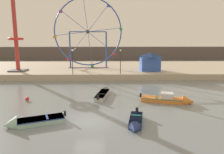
# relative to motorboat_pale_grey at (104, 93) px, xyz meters

# --- Properties ---
(ground_plane) EXTENTS (240.00, 240.00, 0.00)m
(ground_plane) POSITION_rel_motorboat_pale_grey_xyz_m (-1.06, -8.39, -0.25)
(ground_plane) COLOR slate
(quay_promenade) EXTENTS (110.00, 21.18, 1.07)m
(quay_promenade) POSITION_rel_motorboat_pale_grey_xyz_m (-1.06, 19.48, 0.29)
(quay_promenade) COLOR #B7A88E
(quay_promenade) RESTS_ON ground_plane
(distant_town_skyline) EXTENTS (140.00, 3.00, 4.40)m
(distant_town_skyline) POSITION_rel_motorboat_pale_grey_xyz_m (-1.06, 45.52, 1.95)
(distant_town_skyline) COLOR #564C47
(distant_town_skyline) RESTS_ON ground_plane
(motorboat_pale_grey) EXTENTS (1.96, 5.90, 1.05)m
(motorboat_pale_grey) POSITION_rel_motorboat_pale_grey_xyz_m (0.00, 0.00, 0.00)
(motorboat_pale_grey) COLOR silver
(motorboat_pale_grey) RESTS_ON ground_plane
(motorboat_orange_hull) EXTENTS (5.86, 2.84, 1.47)m
(motorboat_orange_hull) POSITION_rel_motorboat_pale_grey_xyz_m (7.48, -3.28, 0.07)
(motorboat_orange_hull) COLOR orange
(motorboat_orange_hull) RESTS_ON ground_plane
(motorboat_navy_blue) EXTENTS (1.64, 3.91, 1.05)m
(motorboat_navy_blue) POSITION_rel_motorboat_pale_grey_xyz_m (2.81, -9.46, 0.02)
(motorboat_navy_blue) COLOR navy
(motorboat_navy_blue) RESTS_ON ground_plane
(motorboat_seafoam) EXTENTS (4.84, 3.01, 1.33)m
(motorboat_seafoam) POSITION_rel_motorboat_pale_grey_xyz_m (-5.79, -9.19, -0.01)
(motorboat_seafoam) COLOR #93BCAD
(motorboat_seafoam) RESTS_ON ground_plane
(ferris_wheel_blue_frame) EXTENTS (13.80, 1.20, 14.05)m
(ferris_wheel_blue_frame) POSITION_rel_motorboat_pale_grey_xyz_m (-3.51, 17.34, 7.88)
(ferris_wheel_blue_frame) COLOR #334CA8
(ferris_wheel_blue_frame) RESTS_ON quay_promenade
(drop_tower_red_tower) EXTENTS (2.80, 2.80, 15.56)m
(drop_tower_red_tower) POSITION_rel_motorboat_pale_grey_xyz_m (-16.05, 13.11, 7.24)
(drop_tower_red_tower) COLOR #BC332D
(drop_tower_red_tower) RESTS_ON quay_promenade
(carnival_booth_blue_tent) EXTENTS (3.82, 3.12, 3.38)m
(carnival_booth_blue_tent) POSITION_rel_motorboat_pale_grey_xyz_m (8.30, 13.07, 2.58)
(carnival_booth_blue_tent) COLOR #3356B7
(carnival_booth_blue_tent) RESTS_ON quay_promenade
(promenade_lamp_near) EXTENTS (0.32, 0.32, 4.17)m
(promenade_lamp_near) POSITION_rel_motorboat_pale_grey_xyz_m (-5.37, 9.34, 3.53)
(promenade_lamp_near) COLOR #2D2D33
(promenade_lamp_near) RESTS_ON quay_promenade
(promenade_lamp_far) EXTENTS (0.32, 0.32, 4.12)m
(promenade_lamp_far) POSITION_rel_motorboat_pale_grey_xyz_m (2.64, 9.77, 3.50)
(promenade_lamp_far) COLOR #2D2D33
(promenade_lamp_far) RESTS_ON quay_promenade
(mooring_buoy_orange) EXTENTS (0.44, 0.44, 0.44)m
(mooring_buoy_orange) POSITION_rel_motorboat_pale_grey_xyz_m (-8.59, -2.39, -0.03)
(mooring_buoy_orange) COLOR red
(mooring_buoy_orange) RESTS_ON ground_plane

